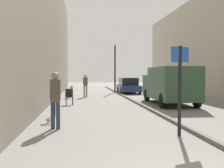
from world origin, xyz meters
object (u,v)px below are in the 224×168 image
object	(u,v)px
pedestrian_mid_block	(55,96)
cafe_chair_by_doorway	(69,96)
parked_car	(128,86)
street_sign_post	(180,83)
pedestrian_main_foreground	(85,84)
lamp_post	(115,65)
bicycle_leaning	(54,110)
delivery_van	(170,84)
cafe_chair_near_window	(70,91)

from	to	relation	value
pedestrian_mid_block	cafe_chair_by_doorway	bearing A→B (deg)	109.30
parked_car	street_sign_post	world-z (taller)	street_sign_post
pedestrian_mid_block	street_sign_post	distance (m)	3.93
pedestrian_main_foreground	street_sign_post	size ratio (longest dim) A/B	0.68
lamp_post	bicycle_leaning	size ratio (longest dim) A/B	2.69
lamp_post	bicycle_leaning	bearing A→B (deg)	-107.09
pedestrian_mid_block	lamp_post	size ratio (longest dim) A/B	0.39
pedestrian_main_foreground	street_sign_post	distance (m)	12.96
pedestrian_mid_block	lamp_post	xyz separation A→B (m)	(4.10, 16.00, 1.65)
pedestrian_main_foreground	delivery_van	size ratio (longest dim) A/B	0.34
lamp_post	cafe_chair_by_doorway	bearing A→B (deg)	-112.69
parked_car	cafe_chair_by_doorway	size ratio (longest dim) A/B	4.52
delivery_van	street_sign_post	xyz separation A→B (m)	(-2.42, -7.55, 0.35)
pedestrian_mid_block	delivery_van	xyz separation A→B (m)	(6.07, 6.18, 0.12)
bicycle_leaning	cafe_chair_by_doorway	xyz separation A→B (m)	(0.38, 4.65, 0.17)
lamp_post	parked_car	bearing A→B (deg)	-31.78
pedestrian_main_foreground	parked_car	distance (m)	5.71
delivery_van	street_sign_post	bearing A→B (deg)	-106.33
parked_car	lamp_post	size ratio (longest dim) A/B	0.89
pedestrian_mid_block	delivery_van	distance (m)	8.66
cafe_chair_by_doorway	pedestrian_mid_block	bearing A→B (deg)	82.76
parked_car	street_sign_post	distance (m)	16.74
delivery_van	cafe_chair_near_window	bearing A→B (deg)	145.29
parked_car	cafe_chair_by_doorway	world-z (taller)	parked_car
pedestrian_main_foreground	cafe_chair_near_window	world-z (taller)	pedestrian_main_foreground
street_sign_post	pedestrian_main_foreground	bearing A→B (deg)	-95.04
bicycle_leaning	lamp_post	bearing A→B (deg)	68.91
cafe_chair_by_doorway	cafe_chair_near_window	bearing A→B (deg)	-94.19
lamp_post	bicycle_leaning	distance (m)	14.96
pedestrian_mid_block	cafe_chair_near_window	bearing A→B (deg)	110.47
parked_car	delivery_van	bearing A→B (deg)	-83.52
pedestrian_main_foreground	lamp_post	distance (m)	5.77
street_sign_post	bicycle_leaning	distance (m)	5.20
delivery_van	bicycle_leaning	world-z (taller)	delivery_van
delivery_van	pedestrian_mid_block	bearing A→B (deg)	-133.05
parked_car	lamp_post	bearing A→B (deg)	149.80
delivery_van	cafe_chair_by_doorway	bearing A→B (deg)	178.02
street_sign_post	cafe_chair_by_doorway	world-z (taller)	street_sign_post
pedestrian_main_foreground	bicycle_leaning	xyz separation A→B (m)	(-1.40, -9.46, -0.65)
cafe_chair_near_window	pedestrian_mid_block	bearing A→B (deg)	158.06
street_sign_post	lamp_post	size ratio (longest dim) A/B	0.55
bicycle_leaning	pedestrian_mid_block	bearing A→B (deg)	-86.67
lamp_post	bicycle_leaning	world-z (taller)	lamp_post
pedestrian_mid_block	lamp_post	bearing A→B (deg)	96.16
delivery_van	lamp_post	bearing A→B (deg)	102.73
pedestrian_main_foreground	cafe_chair_by_doorway	world-z (taller)	pedestrian_main_foreground
delivery_van	cafe_chair_by_doorway	distance (m)	5.97
street_sign_post	lamp_post	world-z (taller)	lamp_post
bicycle_leaning	cafe_chair_by_doorway	world-z (taller)	bicycle_leaning
delivery_van	bicycle_leaning	size ratio (longest dim) A/B	2.94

